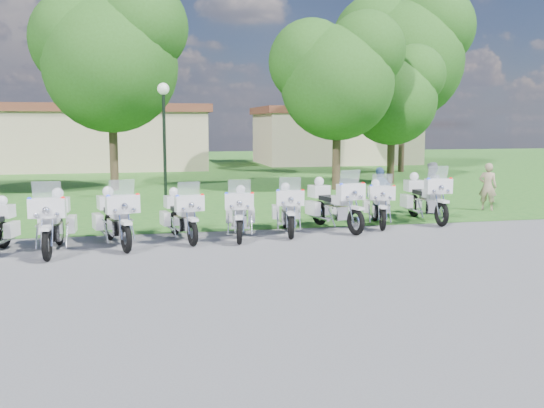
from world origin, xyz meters
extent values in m
plane|color=#5D5D63|center=(0.00, 0.00, 0.00)|extent=(100.00, 100.00, 0.00)
cube|color=#256620|center=(0.00, 27.00, 0.00)|extent=(100.00, 48.00, 0.01)
torus|color=black|center=(-6.23, 1.90, 0.31)|extent=(0.28, 0.64, 0.63)
cube|color=silver|center=(-6.00, 1.69, 0.47)|extent=(0.29, 0.51, 0.34)
cube|color=silver|center=(-6.23, 1.92, 0.86)|extent=(0.53, 0.48, 0.30)
sphere|color=silver|center=(-6.23, 1.92, 1.11)|extent=(0.24, 0.24, 0.24)
torus|color=black|center=(-5.04, 0.24, 0.35)|extent=(0.15, 0.70, 0.70)
torus|color=black|center=(-5.02, 2.02, 0.35)|extent=(0.15, 0.70, 0.70)
cube|color=silver|center=(-5.04, 0.22, 0.71)|extent=(0.20, 0.46, 0.07)
cube|color=silver|center=(-5.04, 0.48, 1.10)|extent=(0.76, 0.26, 0.42)
cube|color=silver|center=(-5.04, 0.54, 1.47)|extent=(0.59, 0.14, 0.39)
sphere|color=red|center=(-4.71, 0.41, 1.30)|extent=(0.09, 0.09, 0.09)
sphere|color=#1426E5|center=(-5.38, 0.42, 1.30)|extent=(0.09, 0.09, 0.09)
cube|color=silver|center=(-5.03, 1.15, 0.47)|extent=(0.36, 0.59, 0.36)
cube|color=silver|center=(-5.03, 0.90, 0.84)|extent=(0.34, 0.55, 0.23)
cube|color=black|center=(-5.03, 1.47, 0.82)|extent=(0.37, 0.65, 0.13)
cube|color=silver|center=(-4.71, 1.86, 0.52)|extent=(0.20, 0.55, 0.38)
cube|color=silver|center=(-5.33, 1.87, 0.52)|extent=(0.20, 0.55, 0.38)
cube|color=silver|center=(-5.02, 2.05, 0.96)|extent=(0.51, 0.43, 0.34)
sphere|color=silver|center=(-5.02, 2.05, 1.24)|extent=(0.27, 0.27, 0.27)
torus|color=black|center=(-3.44, 0.72, 0.34)|extent=(0.30, 0.70, 0.69)
torus|color=black|center=(-3.88, 2.40, 0.34)|extent=(0.30, 0.70, 0.69)
cube|color=silver|center=(-3.43, 0.70, 0.70)|extent=(0.29, 0.48, 0.07)
cube|color=silver|center=(-3.50, 0.95, 1.08)|extent=(0.78, 0.42, 0.41)
cube|color=silver|center=(-3.51, 1.00, 1.44)|extent=(0.59, 0.27, 0.39)
sphere|color=red|center=(-3.16, 0.97, 1.27)|extent=(0.09, 0.09, 0.09)
sphere|color=#1426E5|center=(-3.80, 0.80, 1.27)|extent=(0.09, 0.09, 0.09)
cube|color=silver|center=(-3.66, 1.58, 0.46)|extent=(0.48, 0.64, 0.35)
cube|color=silver|center=(-3.60, 1.34, 0.82)|extent=(0.45, 0.60, 0.23)
cube|color=black|center=(-3.74, 1.88, 0.80)|extent=(0.50, 0.70, 0.12)
cube|color=silver|center=(-3.54, 2.33, 0.51)|extent=(0.31, 0.56, 0.37)
cube|color=silver|center=(-4.14, 2.18, 0.51)|extent=(0.31, 0.56, 0.37)
cube|color=silver|center=(-3.88, 2.43, 0.94)|extent=(0.58, 0.52, 0.33)
sphere|color=silver|center=(-3.88, 2.43, 1.21)|extent=(0.27, 0.27, 0.27)
torus|color=black|center=(-1.92, 1.18, 0.31)|extent=(0.25, 0.65, 0.64)
torus|color=black|center=(-2.25, 2.76, 0.31)|extent=(0.25, 0.65, 0.64)
cube|color=silver|center=(-1.92, 1.17, 0.65)|extent=(0.25, 0.44, 0.07)
cube|color=silver|center=(-1.97, 1.40, 1.00)|extent=(0.72, 0.36, 0.38)
cube|color=silver|center=(-1.98, 1.45, 1.33)|extent=(0.54, 0.22, 0.36)
sphere|color=red|center=(-1.66, 1.40, 1.18)|extent=(0.09, 0.09, 0.09)
sphere|color=#1426E5|center=(-2.25, 1.28, 1.18)|extent=(0.09, 0.09, 0.09)
cube|color=silver|center=(-2.09, 1.99, 0.43)|extent=(0.42, 0.59, 0.32)
cube|color=silver|center=(-2.05, 1.77, 0.76)|extent=(0.40, 0.55, 0.21)
cube|color=black|center=(-2.15, 2.27, 0.74)|extent=(0.44, 0.64, 0.11)
cube|color=silver|center=(-1.95, 2.68, 0.47)|extent=(0.27, 0.52, 0.34)
cube|color=silver|center=(-2.50, 2.57, 0.47)|extent=(0.27, 0.52, 0.34)
cube|color=silver|center=(-2.26, 2.79, 0.87)|extent=(0.52, 0.47, 0.30)
sphere|color=silver|center=(-2.26, 2.79, 1.12)|extent=(0.25, 0.25, 0.25)
torus|color=black|center=(-0.81, 1.17, 0.32)|extent=(0.24, 0.66, 0.65)
torus|color=black|center=(-0.51, 2.79, 0.32)|extent=(0.24, 0.66, 0.65)
cube|color=silver|center=(-0.81, 1.15, 0.66)|extent=(0.25, 0.45, 0.07)
cube|color=silver|center=(-0.77, 1.39, 1.02)|extent=(0.73, 0.35, 0.39)
cube|color=silver|center=(-0.76, 1.44, 1.35)|extent=(0.55, 0.21, 0.36)
sphere|color=red|center=(-0.47, 1.27, 1.20)|extent=(0.09, 0.09, 0.09)
sphere|color=#1426E5|center=(-1.08, 1.39, 1.20)|extent=(0.09, 0.09, 0.09)
cube|color=silver|center=(-0.66, 2.00, 0.44)|extent=(0.42, 0.59, 0.33)
cube|color=silver|center=(-0.70, 1.77, 0.77)|extent=(0.40, 0.55, 0.21)
cube|color=black|center=(-0.60, 2.28, 0.75)|extent=(0.43, 0.65, 0.12)
cube|color=silver|center=(-0.25, 2.59, 0.48)|extent=(0.26, 0.53, 0.35)
cube|color=silver|center=(-0.82, 2.70, 0.48)|extent=(0.26, 0.53, 0.35)
cube|color=silver|center=(-0.51, 2.81, 0.89)|extent=(0.53, 0.46, 0.31)
sphere|color=silver|center=(-0.51, 2.81, 1.14)|extent=(0.25, 0.25, 0.25)
torus|color=black|center=(0.55, 1.55, 0.32)|extent=(0.22, 0.66, 0.65)
torus|color=black|center=(0.81, 3.17, 0.32)|extent=(0.22, 0.66, 0.65)
cube|color=silver|center=(0.55, 1.53, 0.66)|extent=(0.24, 0.45, 0.07)
cube|color=silver|center=(0.59, 1.77, 1.02)|extent=(0.72, 0.34, 0.39)
cube|color=silver|center=(0.60, 1.82, 1.36)|extent=(0.55, 0.20, 0.36)
sphere|color=red|center=(0.89, 1.66, 1.20)|extent=(0.09, 0.09, 0.09)
sphere|color=#1426E5|center=(0.27, 1.76, 1.20)|extent=(0.09, 0.09, 0.09)
cube|color=silver|center=(0.68, 2.38, 0.44)|extent=(0.41, 0.59, 0.33)
cube|color=silver|center=(0.65, 2.15, 0.77)|extent=(0.38, 0.54, 0.21)
cube|color=black|center=(0.73, 2.66, 0.76)|extent=(0.42, 0.64, 0.12)
cube|color=silver|center=(1.07, 2.98, 0.48)|extent=(0.25, 0.52, 0.35)
cube|color=silver|center=(0.50, 3.07, 0.48)|extent=(0.25, 0.52, 0.35)
cube|color=silver|center=(0.81, 3.20, 0.89)|extent=(0.52, 0.45, 0.31)
sphere|color=silver|center=(0.81, 3.20, 1.14)|extent=(0.25, 0.25, 0.25)
torus|color=black|center=(2.34, 1.74, 0.35)|extent=(0.31, 0.72, 0.71)
torus|color=black|center=(1.87, 3.47, 0.35)|extent=(0.31, 0.72, 0.71)
cube|color=silver|center=(2.34, 1.72, 0.72)|extent=(0.30, 0.50, 0.07)
cube|color=silver|center=(2.27, 1.97, 1.11)|extent=(0.80, 0.44, 0.42)
cube|color=silver|center=(2.26, 2.03, 1.48)|extent=(0.60, 0.28, 0.40)
sphere|color=red|center=(2.62, 2.00, 1.31)|extent=(0.10, 0.10, 0.10)
sphere|color=#1426E5|center=(1.96, 1.82, 1.31)|extent=(0.10, 0.10, 0.10)
cube|color=silver|center=(2.10, 2.62, 0.48)|extent=(0.50, 0.66, 0.36)
cube|color=silver|center=(2.16, 2.38, 0.85)|extent=(0.47, 0.62, 0.23)
cube|color=black|center=(2.02, 2.93, 0.82)|extent=(0.52, 0.73, 0.13)
cube|color=silver|center=(2.22, 3.40, 0.53)|extent=(0.32, 0.58, 0.38)
cube|color=silver|center=(1.61, 3.24, 0.53)|extent=(0.32, 0.58, 0.38)
cube|color=silver|center=(1.87, 3.50, 0.97)|extent=(0.60, 0.54, 0.34)
sphere|color=silver|center=(1.87, 3.50, 1.25)|extent=(0.27, 0.27, 0.27)
torus|color=black|center=(3.28, 2.21, 0.32)|extent=(0.28, 0.65, 0.64)
torus|color=black|center=(3.69, 3.78, 0.32)|extent=(0.28, 0.65, 0.64)
cube|color=silver|center=(3.27, 2.19, 0.65)|extent=(0.27, 0.45, 0.07)
cube|color=silver|center=(3.33, 2.42, 1.01)|extent=(0.73, 0.40, 0.38)
cube|color=silver|center=(3.35, 2.47, 1.34)|extent=(0.55, 0.25, 0.36)
sphere|color=red|center=(3.61, 2.29, 1.19)|extent=(0.09, 0.09, 0.09)
sphere|color=#1426E5|center=(3.02, 2.44, 1.19)|extent=(0.09, 0.09, 0.09)
cube|color=silver|center=(3.49, 3.01, 0.43)|extent=(0.45, 0.60, 0.33)
cube|color=silver|center=(3.43, 2.79, 0.77)|extent=(0.42, 0.56, 0.21)
cube|color=black|center=(3.56, 3.29, 0.75)|extent=(0.47, 0.66, 0.11)
cube|color=silver|center=(3.93, 3.57, 0.48)|extent=(0.29, 0.53, 0.34)
cube|color=silver|center=(3.37, 3.71, 0.48)|extent=(0.29, 0.53, 0.34)
cube|color=silver|center=(3.70, 3.81, 0.88)|extent=(0.54, 0.49, 0.31)
sphere|color=silver|center=(3.70, 3.81, 1.13)|extent=(0.25, 0.25, 0.25)
torus|color=black|center=(5.16, 2.50, 0.35)|extent=(0.14, 0.71, 0.71)
torus|color=black|center=(5.18, 4.31, 0.35)|extent=(0.14, 0.71, 0.71)
cube|color=silver|center=(5.16, 2.48, 0.72)|extent=(0.19, 0.47, 0.07)
cube|color=silver|center=(5.16, 2.74, 1.12)|extent=(0.77, 0.26, 0.43)
cube|color=silver|center=(5.17, 2.81, 1.49)|extent=(0.60, 0.13, 0.40)
sphere|color=red|center=(5.50, 2.68, 1.32)|extent=(0.10, 0.10, 0.10)
sphere|color=#1426E5|center=(4.82, 2.68, 1.32)|extent=(0.10, 0.10, 0.10)
cube|color=silver|center=(5.17, 3.43, 0.48)|extent=(0.37, 0.60, 0.36)
cube|color=silver|center=(5.17, 3.17, 0.85)|extent=(0.34, 0.56, 0.23)
cube|color=black|center=(5.17, 3.74, 0.83)|extent=(0.37, 0.66, 0.13)
cube|color=silver|center=(5.49, 4.15, 0.53)|extent=(0.20, 0.55, 0.38)
cube|color=silver|center=(4.86, 4.15, 0.53)|extent=(0.20, 0.55, 0.38)
cube|color=silver|center=(5.18, 4.34, 0.98)|extent=(0.51, 0.43, 0.34)
sphere|color=silver|center=(5.18, 4.34, 1.26)|extent=(0.28, 0.28, 0.28)
cylinder|color=black|center=(-2.18, 10.00, 2.00)|extent=(0.12, 0.12, 4.00)
sphere|color=white|center=(-2.18, 10.00, 4.15)|extent=(0.44, 0.44, 0.44)
cylinder|color=#38281C|center=(-4.20, 14.20, 1.96)|extent=(0.36, 0.36, 3.91)
sphere|color=#265618|center=(-4.20, 14.20, 5.34)|extent=(5.69, 5.69, 5.69)
sphere|color=#265618|center=(-5.44, 14.64, 6.40)|extent=(4.27, 4.27, 4.27)
sphere|color=#265618|center=(-2.87, 13.84, 6.94)|extent=(3.91, 3.91, 3.91)
cylinder|color=#38281C|center=(5.33, 12.42, 1.69)|extent=(0.36, 0.36, 3.38)
sphere|color=#265618|center=(5.33, 12.42, 4.61)|extent=(4.92, 4.92, 4.92)
sphere|color=#265618|center=(4.25, 12.81, 5.53)|extent=(3.69, 3.69, 3.69)
sphere|color=#265618|center=(6.48, 12.11, 5.99)|extent=(3.38, 3.38, 3.38)
cylinder|color=#38281C|center=(8.79, 14.52, 1.46)|extent=(0.36, 0.36, 2.92)
sphere|color=#265618|center=(8.79, 14.52, 3.98)|extent=(4.25, 4.25, 4.25)
sphere|color=#265618|center=(7.86, 14.85, 4.78)|extent=(3.19, 3.19, 3.19)
sphere|color=#265618|center=(9.78, 14.25, 5.18)|extent=(2.92, 2.92, 2.92)
cylinder|color=#38281C|center=(12.32, 21.15, 2.39)|extent=(0.36, 0.36, 4.79)
sphere|color=#265618|center=(12.32, 21.15, 6.53)|extent=(6.97, 6.97, 6.97)
sphere|color=#265618|center=(10.80, 21.69, 7.84)|extent=(5.22, 5.22, 5.22)
sphere|color=#265618|center=(13.95, 20.71, 8.49)|extent=(4.79, 4.79, 4.79)
cube|color=#C3AC8D|center=(-6.00, 28.00, 1.80)|extent=(14.00, 8.00, 3.60)
cube|color=brown|center=(-6.00, 28.00, 3.85)|extent=(14.56, 8.32, 0.50)
cube|color=#C3AC8D|center=(11.00, 30.00, 1.80)|extent=(11.00, 7.00, 3.60)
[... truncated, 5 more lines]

